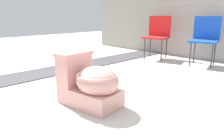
% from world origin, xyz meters
% --- Properties ---
extents(ground_plane, '(14.00, 14.00, 0.00)m').
position_xyz_m(ground_plane, '(0.00, 0.00, 0.00)').
color(ground_plane, '#B7B2A8').
extents(gravel_strip, '(0.56, 8.00, 0.01)m').
position_xyz_m(gravel_strip, '(-1.26, 0.50, 0.01)').
color(gravel_strip, '#423F44').
rests_on(gravel_strip, ground).
extents(toilet, '(0.67, 0.45, 0.52)m').
position_xyz_m(toilet, '(0.17, 0.13, 0.22)').
color(toilet, '#E09E93').
rests_on(toilet, ground).
extents(folding_chair_left, '(0.55, 0.55, 0.83)m').
position_xyz_m(folding_chair_left, '(-0.77, 2.60, 0.51)').
color(folding_chair_left, red).
rests_on(folding_chair_left, ground).
extents(folding_chair_middle, '(0.54, 0.54, 0.83)m').
position_xyz_m(folding_chair_middle, '(0.15, 2.69, 0.51)').
color(folding_chair_middle, '#1947B2').
rests_on(folding_chair_middle, ground).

